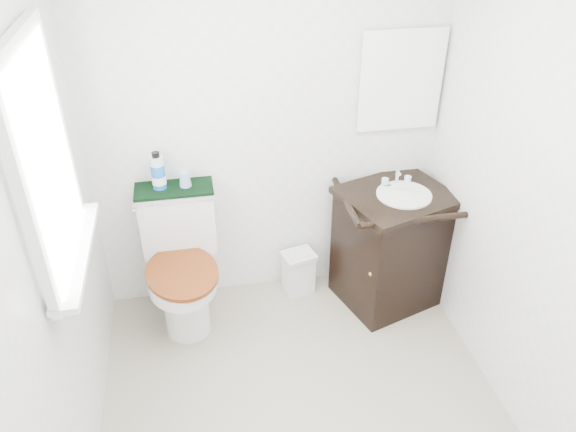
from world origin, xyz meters
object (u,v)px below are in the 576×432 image
object	(u,v)px
toilet	(183,268)
vanity	(392,244)
trash_bin	(298,272)
mouthwash_bottle	(158,172)
cup	(185,179)

from	to	relation	value
toilet	vanity	size ratio (longest dim) A/B	0.96
toilet	vanity	world-z (taller)	vanity
trash_bin	mouthwash_bottle	xyz separation A→B (m)	(-0.86, 0.03, 0.85)
vanity	mouthwash_bottle	world-z (taller)	mouthwash_bottle
vanity	mouthwash_bottle	distance (m)	1.57
vanity	trash_bin	distance (m)	0.67
vanity	trash_bin	size ratio (longest dim) A/B	2.96
toilet	trash_bin	distance (m)	0.82
trash_bin	mouthwash_bottle	size ratio (longest dim) A/B	1.31
mouthwash_bottle	cup	xyz separation A→B (m)	(0.15, -0.01, -0.06)
vanity	mouthwash_bottle	size ratio (longest dim) A/B	3.88
trash_bin	mouthwash_bottle	bearing A→B (deg)	178.12
vanity	cup	size ratio (longest dim) A/B	10.31
trash_bin	mouthwash_bottle	world-z (taller)	mouthwash_bottle
toilet	vanity	xyz separation A→B (m)	(1.37, -0.06, 0.05)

